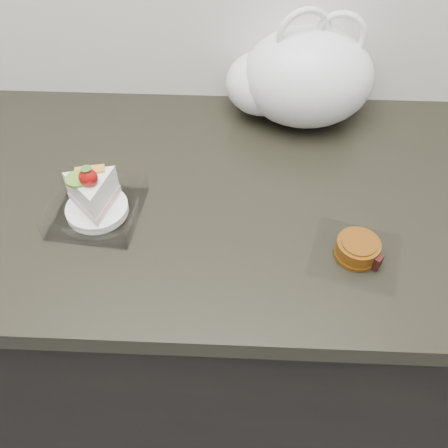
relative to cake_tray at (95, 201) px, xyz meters
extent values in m
cube|color=black|center=(0.11, 0.07, -0.50)|extent=(2.00, 0.60, 0.86)
cube|color=black|center=(0.11, 0.07, -0.05)|extent=(2.04, 0.64, 0.04)
cube|color=white|center=(0.00, 0.00, -0.03)|extent=(0.16, 0.16, 0.00)
cylinder|color=white|center=(0.00, 0.00, -0.02)|extent=(0.11, 0.11, 0.02)
ellipsoid|color=#AC130B|center=(0.00, -0.01, 0.07)|extent=(0.03, 0.03, 0.03)
cone|color=#2D7223|center=(0.00, -0.01, 0.08)|extent=(0.02, 0.02, 0.01)
cylinder|color=olive|center=(-0.02, 0.00, 0.06)|extent=(0.04, 0.04, 0.01)
cube|color=orange|center=(0.00, 0.02, 0.05)|extent=(0.05, 0.03, 0.01)
cube|color=white|center=(0.45, -0.07, -0.03)|extent=(0.18, 0.17, 0.00)
cylinder|color=brown|center=(0.45, -0.07, -0.02)|extent=(0.08, 0.08, 0.03)
cylinder|color=brown|center=(0.45, -0.07, -0.03)|extent=(0.08, 0.08, 0.01)
cylinder|color=brown|center=(0.45, -0.07, 0.00)|extent=(0.06, 0.06, 0.00)
cube|color=black|center=(0.48, -0.10, -0.02)|extent=(0.03, 0.03, 0.03)
ellipsoid|color=white|center=(0.38, 0.30, 0.07)|extent=(0.29, 0.23, 0.20)
ellipsoid|color=white|center=(0.29, 0.31, 0.05)|extent=(0.17, 0.15, 0.13)
torus|color=white|center=(0.37, 0.30, 0.16)|extent=(0.11, 0.04, 0.11)
torus|color=white|center=(0.44, 0.31, 0.16)|extent=(0.10, 0.03, 0.10)
camera|label=1|loc=(0.25, -0.60, 0.63)|focal=40.00mm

